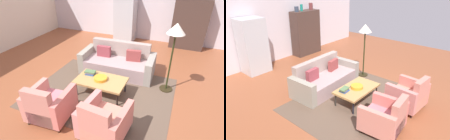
{
  "view_description": "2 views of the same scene",
  "coord_description": "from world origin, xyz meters",
  "views": [
    {
      "loc": [
        1.3,
        -3.59,
        2.75
      ],
      "look_at": [
        -0.06,
        -0.25,
        0.66
      ],
      "focal_mm": 28.77,
      "sensor_mm": 36.0,
      "label": 1
    },
    {
      "loc": [
        -4.31,
        -3.12,
        3.06
      ],
      "look_at": [
        -0.32,
        0.27,
        0.73
      ],
      "focal_mm": 33.93,
      "sensor_mm": 36.0,
      "label": 2
    }
  ],
  "objects": [
    {
      "name": "ground_plane",
      "position": [
        0.0,
        0.0,
        0.0
      ],
      "size": [
        11.5,
        11.5,
        0.0
      ],
      "primitive_type": "plane",
      "color": "brown"
    },
    {
      "name": "wall_back",
      "position": [
        0.0,
        3.89,
        1.4
      ],
      "size": [
        9.58,
        0.12,
        2.8
      ],
      "primitive_type": "cube",
      "color": "silver",
      "rests_on": "ground"
    },
    {
      "name": "area_rug",
      "position": [
        -0.31,
        -0.32,
        0.0
      ],
      "size": [
        3.4,
        2.6,
        0.01
      ],
      "primitive_type": "cube",
      "color": "brown",
      "rests_on": "ground"
    },
    {
      "name": "couch",
      "position": [
        -0.31,
        0.82,
        0.29
      ],
      "size": [
        2.14,
        0.99,
        0.86
      ],
      "rotation": [
        0.0,
        0.0,
        3.18
      ],
      "color": "gray",
      "rests_on": "ground"
    },
    {
      "name": "coffee_table",
      "position": [
        -0.31,
        -0.37,
        0.37
      ],
      "size": [
        1.2,
        0.7,
        0.4
      ],
      "color": "#282621",
      "rests_on": "ground"
    },
    {
      "name": "armchair_left",
      "position": [
        -0.9,
        -1.53,
        0.34
      ],
      "size": [
        0.87,
        0.87,
        0.88
      ],
      "rotation": [
        0.0,
        0.0,
        0.09
      ],
      "color": "#32261B",
      "rests_on": "ground"
    },
    {
      "name": "armchair_right",
      "position": [
        0.29,
        -1.53,
        0.34
      ],
      "size": [
        0.86,
        0.86,
        0.88
      ],
      "rotation": [
        0.0,
        0.0,
        -0.08
      ],
      "color": "#2E2B0F",
      "rests_on": "ground"
    },
    {
      "name": "fruit_bowl",
      "position": [
        -0.31,
        -0.37,
        0.44
      ],
      "size": [
        0.32,
        0.32,
        0.07
      ],
      "primitive_type": "cylinder",
      "color": "orange",
      "rests_on": "coffee_table"
    },
    {
      "name": "book_stack",
      "position": [
        -0.66,
        -0.23,
        0.45
      ],
      "size": [
        0.28,
        0.2,
        0.09
      ],
      "color": "#2B5292",
      "rests_on": "coffee_table"
    },
    {
      "name": "cabinet",
      "position": [
        1.45,
        3.54,
        0.9
      ],
      "size": [
        1.2,
        0.51,
        1.8
      ],
      "color": "#422F28",
      "rests_on": "ground"
    },
    {
      "name": "refrigerator",
      "position": [
        -0.99,
        3.44,
        0.93
      ],
      "size": [
        0.8,
        0.73,
        1.85
      ],
      "color": "#B7BABF",
      "rests_on": "ground"
    },
    {
      "name": "floor_lamp",
      "position": [
        1.16,
        0.42,
        1.44
      ],
      "size": [
        0.4,
        0.4,
        1.72
      ],
      "color": "black",
      "rests_on": "ground"
    }
  ]
}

